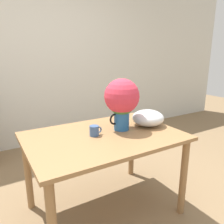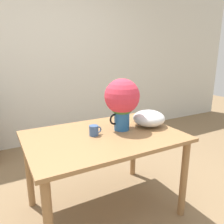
{
  "view_description": "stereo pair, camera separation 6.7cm",
  "coord_description": "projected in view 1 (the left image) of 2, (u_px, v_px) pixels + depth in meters",
  "views": [
    {
      "loc": [
        -0.73,
        -1.39,
        1.38
      ],
      "look_at": [
        0.18,
        0.14,
        0.9
      ],
      "focal_mm": 35.0,
      "sensor_mm": 36.0,
      "label": 1
    },
    {
      "loc": [
        -0.68,
        -1.42,
        1.38
      ],
      "look_at": [
        0.18,
        0.14,
        0.9
      ],
      "focal_mm": 35.0,
      "sensor_mm": 36.0,
      "label": 2
    }
  ],
  "objects": [
    {
      "name": "flower_vase",
      "position": [
        122.0,
        100.0,
        1.87
      ],
      "size": [
        0.3,
        0.3,
        0.45
      ],
      "color": "#235B9E",
      "rests_on": "table"
    },
    {
      "name": "white_bowl",
      "position": [
        148.0,
        118.0,
        2.03
      ],
      "size": [
        0.29,
        0.29,
        0.15
      ],
      "color": "silver",
      "rests_on": "table"
    },
    {
      "name": "coffee_mug",
      "position": [
        94.0,
        131.0,
        1.78
      ],
      "size": [
        0.11,
        0.08,
        0.08
      ],
      "color": "#385689",
      "rests_on": "table"
    },
    {
      "name": "ground_plane",
      "position": [
        102.0,
        220.0,
        1.87
      ],
      "size": [
        12.0,
        12.0,
        0.0
      ],
      "primitive_type": "plane",
      "color": "#7F6647"
    },
    {
      "name": "wall_back",
      "position": [
        36.0,
        60.0,
        3.19
      ],
      "size": [
        8.0,
        0.05,
        2.6
      ],
      "color": "silver",
      "rests_on": "ground_plane"
    },
    {
      "name": "table",
      "position": [
        104.0,
        146.0,
        1.84
      ],
      "size": [
        1.26,
        0.88,
        0.73
      ],
      "color": "olive",
      "rests_on": "ground_plane"
    }
  ]
}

